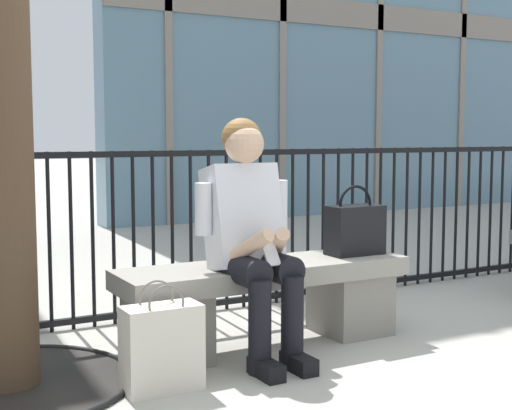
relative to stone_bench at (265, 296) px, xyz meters
name	(u,v)px	position (x,y,z in m)	size (l,w,h in m)	color
ground_plane	(265,346)	(0.00, 0.00, -0.27)	(60.00, 60.00, 0.00)	#B2ADA3
stone_bench	(265,296)	(0.00, 0.00, 0.00)	(1.60, 0.44, 0.45)	gray
seated_person_with_phone	(251,230)	(-0.16, -0.13, 0.38)	(0.52, 0.66, 1.21)	black
handbag_on_bench	(355,229)	(0.58, -0.01, 0.33)	(0.32, 0.17, 0.39)	black
shopping_bag	(162,347)	(-0.73, -0.36, -0.08)	(0.35, 0.17, 0.48)	beige
plaza_railing	(200,231)	(0.00, 0.83, 0.25)	(9.12, 0.04, 1.03)	black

